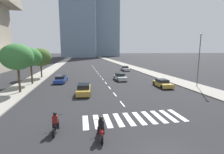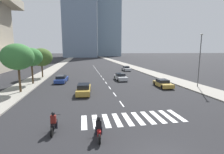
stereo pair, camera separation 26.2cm
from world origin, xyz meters
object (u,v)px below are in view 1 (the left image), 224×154
(sedan_silver_4, at_px, (120,77))
(sedan_blue_3, at_px, (61,79))
(motorcycle_lead, at_px, (101,129))
(street_lamp_east, at_px, (199,57))
(sedan_gold_0, at_px, (84,89))
(motorcycle_third, at_px, (56,124))
(sedan_silver_2, at_px, (125,69))
(sedan_gold_1, at_px, (163,83))
(street_tree_nearest, at_px, (17,57))
(street_tree_third, at_px, (40,57))
(street_tree_second, at_px, (30,57))

(sedan_silver_4, bearing_deg, sedan_blue_3, -90.98)
(motorcycle_lead, height_order, street_lamp_east, street_lamp_east)
(sedan_gold_0, bearing_deg, street_lamp_east, -83.09)
(motorcycle_third, xyz_separation_m, sedan_silver_2, (14.44, 34.53, 0.03))
(motorcycle_lead, xyz_separation_m, sedan_blue_3, (-4.79, 20.68, -0.01))
(sedan_silver_2, bearing_deg, sedan_gold_1, 2.03)
(sedan_gold_1, bearing_deg, street_tree_nearest, -87.20)
(sedan_blue_3, distance_m, street_tree_nearest, 9.44)
(sedan_blue_3, bearing_deg, street_tree_nearest, 151.08)
(motorcycle_third, bearing_deg, sedan_silver_4, -23.32)
(sedan_gold_1, height_order, street_tree_third, street_tree_third)
(motorcycle_lead, xyz_separation_m, sedan_silver_4, (6.27, 20.83, 0.03))
(motorcycle_third, relative_size, street_tree_second, 0.34)
(street_lamp_east, distance_m, street_tree_third, 29.55)
(street_lamp_east, bearing_deg, street_tree_nearest, 177.41)
(street_tree_second, bearing_deg, motorcycle_third, -70.77)
(sedan_gold_0, bearing_deg, street_tree_nearest, 80.77)
(sedan_silver_2, bearing_deg, sedan_blue_3, -45.00)
(street_tree_second, bearing_deg, sedan_gold_0, -42.87)
(motorcycle_third, height_order, sedan_gold_0, motorcycle_third)
(sedan_silver_2, xyz_separation_m, sedan_blue_3, (-16.20, -15.22, -0.03))
(sedan_gold_1, distance_m, street_tree_third, 24.71)
(sedan_silver_4, bearing_deg, street_lamp_east, 49.34)
(motorcycle_lead, distance_m, street_lamp_east, 21.21)
(sedan_gold_0, height_order, sedan_gold_1, sedan_gold_0)
(sedan_gold_0, distance_m, sedan_blue_3, 9.91)
(motorcycle_third, bearing_deg, sedan_blue_3, 7.44)
(sedan_silver_2, bearing_deg, street_lamp_east, 14.44)
(street_tree_second, bearing_deg, street_tree_nearest, -90.00)
(street_tree_third, bearing_deg, sedan_silver_2, 24.53)
(motorcycle_lead, bearing_deg, sedan_gold_0, 6.23)
(motorcycle_lead, bearing_deg, street_tree_third, 21.41)
(motorcycle_third, relative_size, sedan_blue_3, 0.42)
(sedan_blue_3, height_order, street_tree_nearest, street_tree_nearest)
(sedan_gold_0, relative_size, street_lamp_east, 0.59)
(motorcycle_lead, height_order, street_tree_third, street_tree_third)
(sedan_silver_4, distance_m, street_tree_nearest, 17.72)
(sedan_gold_0, bearing_deg, sedan_silver_2, -22.61)
(street_lamp_east, distance_m, street_tree_second, 26.95)
(street_tree_nearest, height_order, street_tree_third, street_tree_nearest)
(sedan_blue_3, xyz_separation_m, street_tree_third, (-4.55, 5.75, 3.76))
(motorcycle_lead, height_order, motorcycle_third, same)
(motorcycle_third, bearing_deg, sedan_silver_2, -20.46)
(street_lamp_east, bearing_deg, sedan_silver_4, 141.07)
(sedan_gold_1, xyz_separation_m, street_lamp_east, (5.18, -1.29, 4.22))
(sedan_gold_1, xyz_separation_m, street_tree_third, (-20.84, 12.72, 3.78))
(street_tree_second, xyz_separation_m, street_tree_third, (-0.00, 6.98, -0.28))
(sedan_gold_0, relative_size, sedan_silver_4, 1.12)
(sedan_silver_2, relative_size, street_lamp_east, 0.60)
(street_tree_nearest, bearing_deg, sedan_silver_2, 47.07)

